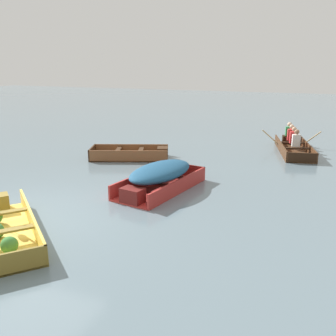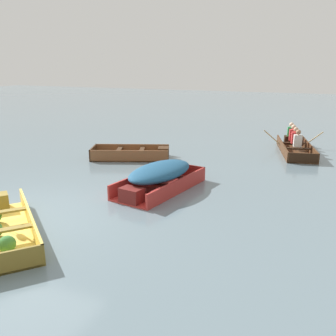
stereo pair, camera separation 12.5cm
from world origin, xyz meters
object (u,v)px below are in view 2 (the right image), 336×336
at_px(skiff_red_mid_moored, 159,175).
at_px(rowboat_dark_varnish_with_crew, 295,145).
at_px(dinghy_yellow_foreground, 0,226).
at_px(skiff_wooden_brown_near_moored, 134,154).

xyz_separation_m(skiff_red_mid_moored, rowboat_dark_varnish_with_crew, (2.78, 6.21, -0.18)).
distance_m(skiff_red_mid_moored, rowboat_dark_varnish_with_crew, 6.80).
relative_size(skiff_red_mid_moored, rowboat_dark_varnish_with_crew, 0.84).
height_order(dinghy_yellow_foreground, skiff_red_mid_moored, skiff_red_mid_moored).
relative_size(dinghy_yellow_foreground, skiff_red_mid_moored, 1.09).
distance_m(skiff_wooden_brown_near_moored, skiff_red_mid_moored, 3.57).
xyz_separation_m(dinghy_yellow_foreground, skiff_wooden_brown_near_moored, (-0.47, 6.37, 0.00)).
distance_m(skiff_wooden_brown_near_moored, rowboat_dark_varnish_with_crew, 6.10).
xyz_separation_m(skiff_wooden_brown_near_moored, rowboat_dark_varnish_with_crew, (5.03, 3.45, 0.09)).
relative_size(dinghy_yellow_foreground, skiff_wooden_brown_near_moored, 1.11).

